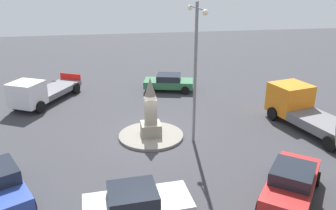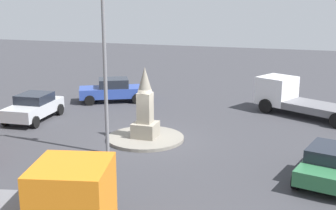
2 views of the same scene
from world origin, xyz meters
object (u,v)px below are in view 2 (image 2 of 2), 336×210
at_px(truck_orange_waiting, 30,204).
at_px(car_green_parked_right, 332,163).
at_px(monument, 145,109).
at_px(car_blue_parked_left, 113,90).
at_px(car_silver_approaching, 34,107).
at_px(streetlamp, 104,49).
at_px(truck_white_near_island, 294,98).

bearing_deg(truck_orange_waiting, car_green_parked_right, 39.52).
height_order(monument, car_blue_parked_left, monument).
relative_size(car_green_parked_right, truck_orange_waiting, 0.63).
distance_m(monument, car_silver_approaching, 7.35).
bearing_deg(streetlamp, car_silver_approaching, 149.07).
distance_m(streetlamp, car_silver_approaching, 8.20).
xyz_separation_m(monument, car_blue_parked_left, (-4.80, 6.87, -0.77)).
height_order(streetlamp, car_silver_approaching, streetlamp).
height_order(car_silver_approaching, truck_white_near_island, truck_white_near_island).
bearing_deg(car_silver_approaching, truck_orange_waiting, -56.68).
distance_m(car_green_parked_right, car_blue_parked_left, 16.18).
relative_size(streetlamp, car_green_parked_right, 1.77).
height_order(streetlamp, truck_white_near_island, streetlamp).
bearing_deg(streetlamp, car_blue_parked_left, 112.89).
bearing_deg(car_green_parked_right, monument, 163.01).
distance_m(streetlamp, car_green_parked_right, 10.08).
bearing_deg(car_green_parked_right, car_silver_approaching, 165.50).
bearing_deg(car_blue_parked_left, car_silver_approaching, -113.57).
distance_m(car_green_parked_right, truck_orange_waiting, 10.83).
bearing_deg(truck_orange_waiting, streetlamp, 97.51).
height_order(streetlamp, car_blue_parked_left, streetlamp).
bearing_deg(car_silver_approaching, car_blue_parked_left, 66.43).
bearing_deg(truck_orange_waiting, monument, 90.05).
relative_size(car_green_parked_right, truck_white_near_island, 0.67).
xyz_separation_m(streetlamp, truck_white_near_island, (7.55, 9.44, -3.62)).
bearing_deg(truck_orange_waiting, truck_white_near_island, 68.31).
bearing_deg(truck_orange_waiting, car_blue_parked_left, 106.41).
relative_size(car_green_parked_right, car_blue_parked_left, 0.93).
height_order(monument, truck_white_near_island, monument).
xyz_separation_m(streetlamp, car_green_parked_right, (9.29, -0.28, -3.88)).
distance_m(monument, truck_orange_waiting, 9.45).
bearing_deg(truck_white_near_island, truck_orange_waiting, -111.69).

